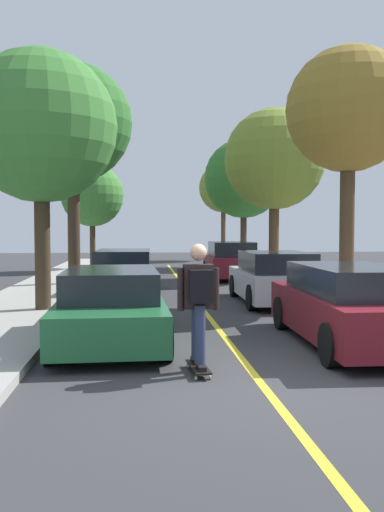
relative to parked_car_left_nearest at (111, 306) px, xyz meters
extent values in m
plane|color=#353538|center=(2.05, -2.84, -0.63)|extent=(80.00, 80.00, 0.00)
cube|color=gold|center=(2.05, 1.16, -0.62)|extent=(0.12, 39.20, 0.01)
cube|color=#1E5B33|center=(0.00, 0.00, -0.15)|extent=(1.91, 4.55, 0.60)
cube|color=black|center=(0.00, -0.01, 0.40)|extent=(1.64, 2.62, 0.50)
cylinder|color=black|center=(0.87, -1.53, -0.31)|extent=(0.24, 0.65, 0.64)
cylinder|color=black|center=(-0.79, -1.57, -0.31)|extent=(0.24, 0.65, 0.64)
cylinder|color=black|center=(0.79, 1.58, -0.31)|extent=(0.24, 0.65, 0.64)
cylinder|color=black|center=(-0.87, 1.53, -0.31)|extent=(0.24, 0.65, 0.64)
cube|color=navy|center=(0.00, 6.83, -0.13)|extent=(1.89, 4.67, 0.63)
cube|color=black|center=(0.00, 7.04, 0.46)|extent=(1.64, 2.88, 0.54)
cylinder|color=black|center=(0.80, 5.20, -0.31)|extent=(0.23, 0.64, 0.64)
cylinder|color=black|center=(-0.87, 5.23, -0.31)|extent=(0.23, 0.64, 0.64)
cylinder|color=black|center=(0.87, 8.43, -0.31)|extent=(0.23, 0.64, 0.64)
cylinder|color=black|center=(-0.80, 8.47, -0.31)|extent=(0.23, 0.64, 0.64)
cube|color=maroon|center=(4.10, -0.60, -0.09)|extent=(1.87, 4.47, 0.71)
cube|color=black|center=(4.10, -0.70, 0.50)|extent=(1.62, 2.92, 0.47)
cylinder|color=black|center=(3.31, 0.94, -0.31)|extent=(0.23, 0.64, 0.64)
cylinder|color=black|center=(4.96, 0.90, -0.31)|extent=(0.23, 0.64, 0.64)
cylinder|color=black|center=(3.24, -2.09, -0.31)|extent=(0.23, 0.64, 0.64)
cube|color=#B7B7BC|center=(4.10, 4.82, -0.11)|extent=(1.91, 4.26, 0.68)
cube|color=black|center=(4.09, 4.60, 0.49)|extent=(1.66, 2.60, 0.52)
cylinder|color=black|center=(3.27, 6.25, -0.31)|extent=(0.23, 0.64, 0.64)
cylinder|color=black|center=(4.98, 6.22, -0.31)|extent=(0.23, 0.64, 0.64)
cylinder|color=black|center=(3.22, 3.42, -0.31)|extent=(0.23, 0.64, 0.64)
cylinder|color=black|center=(4.93, 3.39, -0.31)|extent=(0.23, 0.64, 0.64)
cube|color=maroon|center=(4.10, 11.98, -0.08)|extent=(1.93, 4.10, 0.74)
cube|color=black|center=(4.09, 11.76, 0.58)|extent=(1.67, 2.58, 0.56)
cylinder|color=black|center=(3.28, 13.33, -0.31)|extent=(0.24, 0.65, 0.64)
cylinder|color=black|center=(4.98, 13.28, -0.31)|extent=(0.24, 0.65, 0.64)
cylinder|color=black|center=(3.21, 10.67, -0.31)|extent=(0.24, 0.65, 0.64)
cylinder|color=black|center=(4.91, 10.63, -0.31)|extent=(0.24, 0.65, 0.64)
cylinder|color=#3D2D1E|center=(-1.73, 3.23, 1.05)|extent=(0.36, 0.36, 3.08)
sphere|color=#3D7F33|center=(-1.73, 3.23, 3.69)|extent=(3.47, 3.47, 3.47)
cylinder|color=#3D2D1E|center=(-1.73, 9.33, 1.58)|extent=(0.41, 0.41, 4.14)
sphere|color=#2D6B28|center=(-1.73, 9.33, 4.94)|extent=(3.99, 3.99, 3.99)
cylinder|color=#3D2D1E|center=(-1.73, 16.73, 0.83)|extent=(0.26, 0.26, 2.64)
sphere|color=#3D7F33|center=(-1.73, 16.73, 2.96)|extent=(2.95, 2.95, 2.95)
cylinder|color=#4C3823|center=(5.82, 4.08, 1.44)|extent=(0.38, 0.38, 3.86)
sphere|color=olive|center=(5.82, 4.08, 4.41)|extent=(3.19, 3.19, 3.19)
cylinder|color=#4C3823|center=(5.82, 11.87, 1.15)|extent=(0.40, 0.40, 3.28)
sphere|color=olive|center=(5.82, 11.87, 4.13)|extent=(3.99, 3.99, 3.99)
cylinder|color=#3D2D1E|center=(5.82, 18.34, 1.26)|extent=(0.32, 0.32, 3.50)
sphere|color=#2D6B28|center=(5.82, 18.34, 3.95)|extent=(4.05, 4.05, 4.05)
cylinder|color=#4C3823|center=(5.82, 25.28, 1.33)|extent=(0.29, 0.29, 3.63)
sphere|color=olive|center=(5.82, 25.28, 3.99)|extent=(3.13, 3.13, 3.13)
cylinder|color=#B2140F|center=(5.60, 2.85, -0.21)|extent=(0.20, 0.20, 0.55)
sphere|color=#B2140F|center=(5.60, 2.85, 0.12)|extent=(0.18, 0.18, 0.18)
cylinder|color=#38383D|center=(5.85, 11.98, 2.09)|extent=(0.12, 0.12, 5.15)
cube|color=#EAE5C6|center=(5.85, 11.98, 4.78)|extent=(0.36, 0.24, 0.20)
cube|color=black|center=(1.30, -2.25, -0.54)|extent=(0.29, 0.85, 0.02)
cylinder|color=beige|center=(1.18, -1.92, -0.60)|extent=(0.03, 0.06, 0.06)
cylinder|color=beige|center=(1.37, -1.90, -0.60)|extent=(0.03, 0.06, 0.06)
cylinder|color=beige|center=(1.23, -2.60, -0.60)|extent=(0.03, 0.06, 0.06)
cylinder|color=beige|center=(1.42, -2.58, -0.60)|extent=(0.03, 0.06, 0.06)
cube|color=#99999E|center=(1.27, -1.91, -0.56)|extent=(0.10, 0.05, 0.02)
cube|color=#99999E|center=(1.33, -2.59, -0.56)|extent=(0.10, 0.05, 0.02)
cube|color=black|center=(1.28, -2.03, -0.49)|extent=(0.12, 0.27, 0.06)
cube|color=black|center=(1.32, -2.47, -0.49)|extent=(0.12, 0.27, 0.06)
cylinder|color=#283351|center=(1.29, -2.13, -0.07)|extent=(0.16, 0.16, 0.79)
cylinder|color=#283351|center=(1.31, -2.37, -0.07)|extent=(0.16, 0.16, 0.79)
cube|color=black|center=(1.30, -2.25, 0.57)|extent=(0.42, 0.25, 0.60)
sphere|color=tan|center=(1.30, -2.25, 1.04)|extent=(0.23, 0.23, 0.23)
cylinder|color=black|center=(1.06, -2.27, 0.54)|extent=(0.10, 0.10, 0.58)
cylinder|color=black|center=(1.54, -2.23, 0.54)|extent=(0.10, 0.10, 0.58)
cube|color=black|center=(1.32, -2.45, 0.59)|extent=(0.31, 0.20, 0.44)
camera|label=1|loc=(0.51, -9.72, 1.35)|focal=38.75mm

